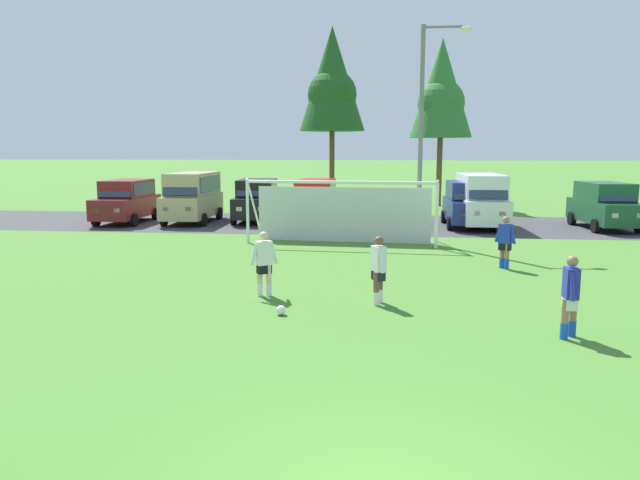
% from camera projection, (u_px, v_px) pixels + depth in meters
% --- Properties ---
extents(ground_plane, '(400.00, 400.00, 0.00)m').
position_uv_depth(ground_plane, '(385.00, 254.00, 20.92)').
color(ground_plane, '#477A2D').
extents(parking_lot_strip, '(52.00, 8.40, 0.01)m').
position_uv_depth(parking_lot_strip, '(386.00, 224.00, 29.38)').
color(parking_lot_strip, '#3D3D3F').
rests_on(parking_lot_strip, ground).
extents(soccer_ball, '(0.22, 0.22, 0.22)m').
position_uv_depth(soccer_ball, '(281.00, 310.00, 13.19)').
color(soccer_ball, white).
rests_on(soccer_ball, ground).
extents(soccer_goal, '(7.53, 2.42, 2.57)m').
position_uv_depth(soccer_goal, '(342.00, 210.00, 23.39)').
color(soccer_goal, white).
rests_on(soccer_goal, ground).
extents(player_midfield_center, '(0.36, 0.73, 1.64)m').
position_uv_depth(player_midfield_center, '(570.00, 297.00, 11.49)').
color(player_midfield_center, '#936B4C').
rests_on(player_midfield_center, ground).
extents(player_defender_far, '(0.70, 0.43, 1.64)m').
position_uv_depth(player_defender_far, '(264.00, 264.00, 14.83)').
color(player_defender_far, beige).
rests_on(player_defender_far, ground).
extents(player_winger_left, '(0.39, 0.72, 1.64)m').
position_uv_depth(player_winger_left, '(378.00, 270.00, 14.06)').
color(player_winger_left, brown).
rests_on(player_winger_left, ground).
extents(player_winger_right, '(0.60, 0.56, 1.64)m').
position_uv_depth(player_winger_right, '(505.00, 242.00, 18.27)').
color(player_winger_right, '#936B4C').
rests_on(player_winger_right, ground).
extents(parked_car_slot_far_left, '(2.18, 4.62, 2.16)m').
position_uv_depth(parked_car_slot_far_left, '(127.00, 201.00, 29.87)').
color(parked_car_slot_far_left, maroon).
rests_on(parked_car_slot_far_left, ground).
extents(parked_car_slot_left, '(2.28, 4.84, 2.52)m').
position_uv_depth(parked_car_slot_left, '(193.00, 196.00, 29.99)').
color(parked_car_slot_left, tan).
rests_on(parked_car_slot_left, ground).
extents(parked_car_slot_center_left, '(2.39, 4.73, 2.16)m').
position_uv_depth(parked_car_slot_center_left, '(257.00, 200.00, 30.39)').
color(parked_car_slot_center_left, black).
rests_on(parked_car_slot_center_left, ground).
extents(parked_car_slot_center, '(2.24, 4.65, 2.16)m').
position_uv_depth(parked_car_slot_center, '(315.00, 200.00, 30.25)').
color(parked_car_slot_center, red).
rests_on(parked_car_slot_center, ground).
extents(parked_car_slot_center_right, '(2.25, 4.31, 1.72)m').
position_uv_depth(parked_car_slot_center_right, '(388.00, 207.00, 29.00)').
color(parked_car_slot_center_right, '#B2B2BC').
rests_on(parked_car_slot_center_right, ground).
extents(parked_car_slot_right, '(2.16, 4.61, 2.16)m').
position_uv_depth(parked_car_slot_right, '(467.00, 204.00, 28.33)').
color(parked_car_slot_right, navy).
rests_on(parked_car_slot_right, ground).
extents(parked_car_slot_far_right, '(2.24, 4.82, 2.52)m').
position_uv_depth(parked_car_slot_far_right, '(481.00, 199.00, 27.95)').
color(parked_car_slot_far_right, silver).
rests_on(parked_car_slot_far_right, ground).
extents(parked_car_slot_end, '(2.36, 4.71, 2.16)m').
position_uv_depth(parked_car_slot_end, '(605.00, 205.00, 27.54)').
color(parked_car_slot_end, '#194C2D').
rests_on(parked_car_slot_end, ground).
extents(tree_left_edge, '(4.47, 4.47, 11.92)m').
position_uv_depth(tree_left_edge, '(332.00, 82.00, 40.15)').
color(tree_left_edge, brown).
rests_on(tree_left_edge, ground).
extents(tree_mid_left, '(4.02, 4.02, 10.71)m').
position_uv_depth(tree_mid_left, '(442.00, 92.00, 37.98)').
color(tree_mid_left, brown).
rests_on(tree_mid_left, ground).
extents(street_lamp, '(2.00, 0.32, 8.42)m').
position_uv_depth(street_lamp, '(425.00, 132.00, 23.27)').
color(street_lamp, slate).
rests_on(street_lamp, ground).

